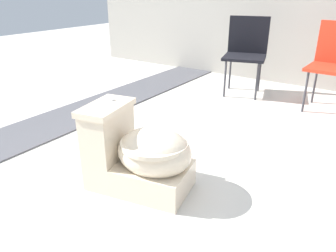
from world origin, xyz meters
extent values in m
plane|color=beige|center=(0.00, 0.00, 0.00)|extent=(14.00, 14.00, 0.00)
cube|color=#4C4C51|center=(-1.32, 0.50, 0.01)|extent=(0.56, 8.00, 0.01)
cube|color=beige|center=(-0.05, -0.05, 0.09)|extent=(0.66, 0.45, 0.17)
ellipsoid|color=beige|center=(0.05, -0.03, 0.26)|extent=(0.50, 0.44, 0.28)
cylinder|color=beige|center=(0.05, -0.03, 0.32)|extent=(0.46, 0.46, 0.03)
cube|color=beige|center=(-0.25, -0.09, 0.32)|extent=(0.24, 0.37, 0.30)
cube|color=beige|center=(-0.25, -0.09, 0.49)|extent=(0.27, 0.40, 0.04)
cylinder|color=silver|center=(-0.27, -0.01, 0.51)|extent=(0.02, 0.02, 0.01)
cube|color=black|center=(-0.28, 2.08, 0.42)|extent=(0.54, 0.54, 0.03)
cube|color=black|center=(-0.33, 2.27, 0.64)|extent=(0.43, 0.15, 0.40)
cylinder|color=#38383D|center=(-0.07, 1.96, 0.20)|extent=(0.02, 0.02, 0.40)
cylinder|color=#38383D|center=(-0.40, 1.87, 0.20)|extent=(0.02, 0.02, 0.40)
cylinder|color=#38383D|center=(-0.16, 2.29, 0.20)|extent=(0.02, 0.02, 0.40)
cylinder|color=#38383D|center=(-0.49, 2.20, 0.20)|extent=(0.02, 0.02, 0.40)
cube|color=red|center=(0.62, 2.04, 0.42)|extent=(0.46, 0.46, 0.03)
cylinder|color=#38383D|center=(0.44, 1.87, 0.20)|extent=(0.02, 0.02, 0.40)
cylinder|color=#38383D|center=(0.46, 2.21, 0.20)|extent=(0.02, 0.02, 0.40)
camera|label=1|loc=(1.06, -1.36, 1.14)|focal=35.00mm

